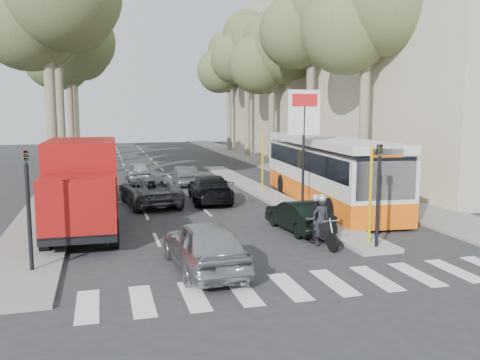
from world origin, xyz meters
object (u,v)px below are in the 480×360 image
object	(u,v)px
dark_hatchback	(298,216)
motorcycle	(318,221)
silver_hatchback	(204,245)
red_truck	(82,185)
city_bus	(327,169)

from	to	relation	value
dark_hatchback	motorcycle	xyz separation A→B (m)	(-0.10, -2.10, 0.23)
silver_hatchback	red_truck	world-z (taller)	red_truck
dark_hatchback	silver_hatchback	bearing A→B (deg)	35.38
dark_hatchback	red_truck	size ratio (longest dim) A/B	0.55
silver_hatchback	red_truck	xyz separation A→B (m)	(-3.57, 5.70, 1.11)
red_truck	motorcycle	xyz separation A→B (m)	(8.00, -3.92, -1.04)
silver_hatchback	dark_hatchback	distance (m)	5.96
red_truck	motorcycle	world-z (taller)	red_truck
red_truck	city_bus	distance (m)	12.17
dark_hatchback	city_bus	xyz separation A→B (m)	(3.61, 5.15, 1.16)
silver_hatchback	red_truck	bearing A→B (deg)	-61.86
red_truck	motorcycle	bearing A→B (deg)	-25.01
dark_hatchback	motorcycle	world-z (taller)	motorcycle
dark_hatchback	red_truck	distance (m)	8.39
dark_hatchback	red_truck	bearing A→B (deg)	-17.88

